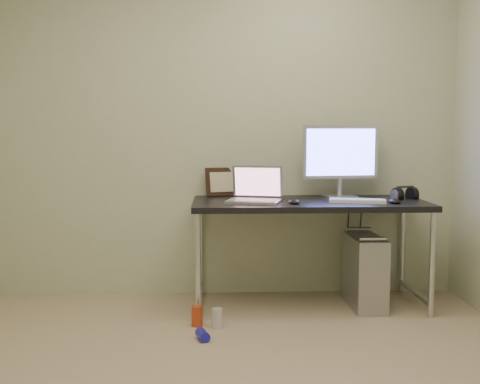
% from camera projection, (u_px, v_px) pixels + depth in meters
% --- Properties ---
extents(wall_back, '(3.50, 0.02, 2.50)m').
position_uv_depth(wall_back, '(223.00, 129.00, 4.48)').
color(wall_back, beige).
rests_on(wall_back, ground).
extents(desk, '(1.62, 0.71, 0.75)m').
position_uv_depth(desk, '(309.00, 212.00, 4.21)').
color(desk, black).
rests_on(desk, ground).
extents(tower_computer, '(0.22, 0.49, 0.53)m').
position_uv_depth(tower_computer, '(365.00, 272.00, 4.22)').
color(tower_computer, '#A5A6AA').
rests_on(tower_computer, ground).
extents(cable_a, '(0.01, 0.16, 0.69)m').
position_uv_depth(cable_a, '(347.00, 241.00, 4.56)').
color(cable_a, black).
rests_on(cable_a, ground).
extents(cable_b, '(0.02, 0.11, 0.71)m').
position_uv_depth(cable_b, '(359.00, 244.00, 4.54)').
color(cable_b, black).
rests_on(cable_b, ground).
extents(can_red, '(0.09, 0.09, 0.13)m').
position_uv_depth(can_red, '(197.00, 316.00, 3.82)').
color(can_red, '#B93E1C').
rests_on(can_red, ground).
extents(can_white, '(0.09, 0.09, 0.13)m').
position_uv_depth(can_white, '(217.00, 318.00, 3.78)').
color(can_white, silver).
rests_on(can_white, ground).
extents(can_blue, '(0.09, 0.13, 0.06)m').
position_uv_depth(can_blue, '(203.00, 335.00, 3.57)').
color(can_blue, '#1D1CBC').
rests_on(can_blue, ground).
extents(laptop, '(0.42, 0.37, 0.24)m').
position_uv_depth(laptop, '(255.00, 194.00, 4.13)').
color(laptop, silver).
rests_on(laptop, desk).
extents(monitor, '(0.56, 0.19, 0.53)m').
position_uv_depth(monitor, '(341.00, 155.00, 4.37)').
color(monitor, silver).
rests_on(monitor, desk).
extents(keyboard, '(0.40, 0.21, 0.02)m').
position_uv_depth(keyboard, '(357.00, 201.00, 4.10)').
color(keyboard, white).
rests_on(keyboard, desk).
extents(mouse_right, '(0.08, 0.12, 0.04)m').
position_uv_depth(mouse_right, '(394.00, 200.00, 4.06)').
color(mouse_right, black).
rests_on(mouse_right, desk).
extents(mouse_left, '(0.08, 0.12, 0.04)m').
position_uv_depth(mouse_left, '(294.00, 201.00, 4.03)').
color(mouse_left, black).
rests_on(mouse_left, desk).
extents(headphones, '(0.20, 0.12, 0.12)m').
position_uv_depth(headphones, '(405.00, 195.00, 4.30)').
color(headphones, black).
rests_on(headphones, desk).
extents(picture_frame, '(0.28, 0.15, 0.21)m').
position_uv_depth(picture_frame, '(223.00, 182.00, 4.50)').
color(picture_frame, black).
rests_on(picture_frame, desk).
extents(webcam, '(0.04, 0.03, 0.11)m').
position_uv_depth(webcam, '(250.00, 186.00, 4.42)').
color(webcam, silver).
rests_on(webcam, desk).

